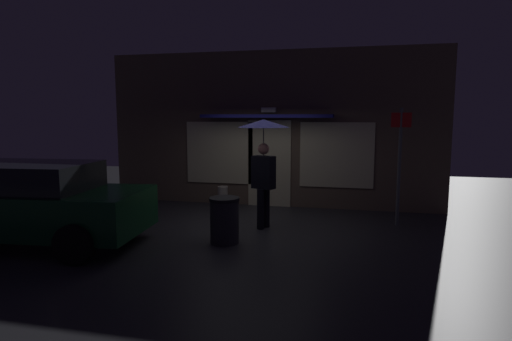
% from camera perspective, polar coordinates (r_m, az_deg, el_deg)
% --- Properties ---
extents(ground_plane, '(18.00, 18.00, 0.00)m').
position_cam_1_polar(ground_plane, '(8.89, -1.04, -7.65)').
color(ground_plane, '#2D2D33').
extents(building_facade, '(8.57, 1.00, 3.92)m').
position_cam_1_polar(building_facade, '(10.87, 2.01, 5.49)').
color(building_facade, brown).
rests_on(building_facade, ground).
extents(person_with_umbrella, '(1.05, 1.05, 2.23)m').
position_cam_1_polar(person_with_umbrella, '(8.57, 1.02, 3.09)').
color(person_with_umbrella, black).
rests_on(person_with_umbrella, ground).
extents(parked_car, '(4.51, 2.28, 1.47)m').
position_cam_1_polar(parked_car, '(8.67, -28.85, -3.81)').
color(parked_car, '#0C3F1E').
rests_on(parked_car, ground).
extents(street_sign_post, '(0.40, 0.07, 2.47)m').
position_cam_1_polar(street_sign_post, '(9.30, 18.76, 1.39)').
color(street_sign_post, '#595B60').
rests_on(street_sign_post, ground).
extents(sidewalk_bollard, '(0.25, 0.25, 0.55)m').
position_cam_1_polar(sidewalk_bollard, '(10.65, -4.50, -3.63)').
color(sidewalk_bollard, '#B2A899').
rests_on(sidewalk_bollard, ground).
extents(trash_bin, '(0.55, 0.55, 0.84)m').
position_cam_1_polar(trash_bin, '(7.75, -4.26, -6.68)').
color(trash_bin, '#2D2D33').
rests_on(trash_bin, ground).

